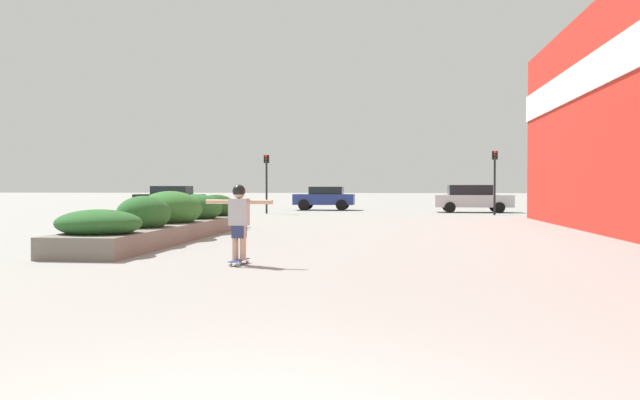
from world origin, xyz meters
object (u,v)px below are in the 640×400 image
(car_center_right, at_px, (639,198))
(traffic_light_left, at_px, (266,173))
(skateboarder, at_px, (239,214))
(car_center_left, at_px, (472,198))
(traffic_light_right, at_px, (495,171))
(car_rightmost, at_px, (325,198))
(skateboard, at_px, (239,261))
(car_leftmost, at_px, (170,197))

(car_center_right, bearing_deg, traffic_light_left, -79.35)
(car_center_right, xyz_separation_m, traffic_light_left, (-21.39, -4.02, 1.43))
(skateboarder, relative_size, car_center_left, 0.32)
(car_center_right, height_order, traffic_light_right, traffic_light_right)
(car_center_left, relative_size, traffic_light_left, 1.36)
(traffic_light_right, bearing_deg, car_center_right, 26.91)
(skateboarder, distance_m, car_rightmost, 28.36)
(skateboard, height_order, skateboarder, skateboarder)
(skateboarder, relative_size, car_leftmost, 0.32)
(car_leftmost, xyz_separation_m, traffic_light_right, (20.61, -7.43, 1.51))
(car_rightmost, bearing_deg, traffic_light_right, -122.38)
(car_rightmost, xyz_separation_m, traffic_light_right, (9.76, -6.19, 1.51))
(car_center_left, bearing_deg, skateboarder, -16.25)
(skateboard, relative_size, car_center_right, 0.15)
(skateboard, bearing_deg, car_center_left, 81.59)
(skateboard, bearing_deg, traffic_light_right, 77.38)
(skateboard, xyz_separation_m, skateboarder, (0.00, 0.00, 0.90))
(skateboarder, xyz_separation_m, car_rightmost, (-1.50, 28.32, -0.16))
(car_leftmost, bearing_deg, car_rightmost, -96.54)
(skateboard, xyz_separation_m, car_rightmost, (-1.50, 28.32, 0.74))
(skateboarder, bearing_deg, car_rightmost, 100.88)
(traffic_light_left, bearing_deg, car_leftmost, 139.86)
(car_rightmost, bearing_deg, skateboard, -176.96)
(car_center_right, height_order, traffic_light_left, traffic_light_left)
(car_center_left, relative_size, car_center_right, 0.97)
(car_center_right, height_order, car_rightmost, car_center_right)
(car_rightmost, bearing_deg, traffic_light_left, 154.83)
(skateboarder, relative_size, car_rightmost, 0.38)
(skateboarder, bearing_deg, car_center_left, 81.59)
(skateboarder, bearing_deg, skateboard, 0.00)
(car_center_left, bearing_deg, car_center_right, 95.04)
(skateboarder, relative_size, traffic_light_left, 0.44)
(car_center_left, xyz_separation_m, traffic_light_right, (0.73, -3.70, 1.49))
(skateboard, xyz_separation_m, traffic_light_left, (-4.16, 22.66, 2.19))
(skateboarder, distance_m, traffic_light_left, 23.08)
(car_center_left, distance_m, car_center_right, 9.73)
(car_rightmost, bearing_deg, car_center_right, -95.00)
(skateboard, relative_size, car_center_left, 0.16)
(traffic_light_left, bearing_deg, skateboard, -79.59)
(skateboard, height_order, car_center_left, car_center_left)
(car_leftmost, relative_size, car_rightmost, 1.18)
(car_rightmost, distance_m, traffic_light_right, 11.66)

